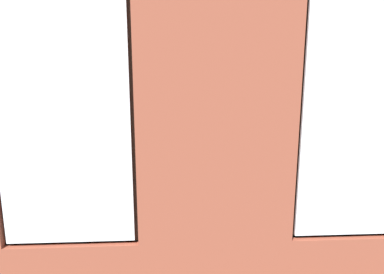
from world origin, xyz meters
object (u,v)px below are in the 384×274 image
(couch_left, at_px, (356,171))
(potted_plant_mid_room_small, at_px, (231,160))
(potted_plant_foreground_right, at_px, (57,133))
(potted_plant_by_left_couch, at_px, (302,149))
(table_plant_small, at_px, (210,157))
(remote_silver, at_px, (191,172))
(coffee_table, at_px, (183,173))
(potted_plant_corner_near_left, at_px, (317,126))
(remote_gray, at_px, (170,168))
(potted_plant_between_couches, at_px, (280,178))
(candle_jar, at_px, (183,166))
(cup_ceramic, at_px, (151,169))
(couch_by_window, at_px, (139,243))

(couch_left, height_order, potted_plant_mid_room_small, couch_left)
(potted_plant_foreground_right, distance_m, potted_plant_by_left_couch, 4.80)
(table_plant_small, bearing_deg, remote_silver, 39.49)
(coffee_table, distance_m, potted_plant_corner_near_left, 3.58)
(coffee_table, bearing_deg, remote_gray, -26.89)
(remote_silver, height_order, potted_plant_between_couches, potted_plant_between_couches)
(potted_plant_between_couches, relative_size, potted_plant_by_left_couch, 2.86)
(coffee_table, xyz_separation_m, potted_plant_by_left_couch, (-2.32, -1.41, -0.02))
(table_plant_small, height_order, potted_plant_between_couches, potted_plant_between_couches)
(remote_gray, relative_size, remote_silver, 1.00)
(candle_jar, height_order, potted_plant_corner_near_left, potted_plant_corner_near_left)
(cup_ceramic, xyz_separation_m, remote_silver, (-0.58, -0.00, -0.04))
(potted_plant_corner_near_left, bearing_deg, remote_gray, 33.54)
(cup_ceramic, height_order, potted_plant_mid_room_small, potted_plant_mid_room_small)
(cup_ceramic, distance_m, potted_plant_between_couches, 2.32)
(cup_ceramic, xyz_separation_m, potted_plant_mid_room_small, (-1.28, -0.62, -0.05))
(couch_left, xyz_separation_m, potted_plant_by_left_couch, (0.40, -1.31, 0.03))
(coffee_table, xyz_separation_m, potted_plant_corner_near_left, (-2.87, -2.13, 0.29))
(remote_silver, bearing_deg, potted_plant_foreground_right, 130.72)
(potted_plant_mid_room_small, height_order, potted_plant_corner_near_left, potted_plant_corner_near_left)
(remote_silver, bearing_deg, coffee_table, 126.10)
(remote_gray, bearing_deg, couch_left, -28.44)
(table_plant_small, bearing_deg, couch_by_window, 66.82)
(cup_ceramic, distance_m, table_plant_small, 0.93)
(remote_gray, relative_size, potted_plant_mid_room_small, 0.27)
(couch_left, distance_m, remote_silver, 2.61)
(table_plant_small, relative_size, potted_plant_by_left_couch, 0.51)
(table_plant_small, relative_size, remote_silver, 1.62)
(cup_ceramic, bearing_deg, couch_left, -176.08)
(remote_silver, relative_size, potted_plant_foreground_right, 0.18)
(potted_plant_mid_room_small, bearing_deg, couch_by_window, 62.53)
(couch_left, bearing_deg, potted_plant_by_left_couch, -158.46)
(candle_jar, distance_m, remote_gray, 0.22)
(couch_by_window, xyz_separation_m, remote_silver, (-0.61, -1.88, 0.11))
(couch_left, xyz_separation_m, potted_plant_mid_room_small, (1.90, -0.40, 0.10))
(coffee_table, xyz_separation_m, potted_plant_foreground_right, (2.43, -2.08, 0.20))
(remote_silver, bearing_deg, remote_gray, 136.62)
(cup_ceramic, relative_size, remote_gray, 0.62)
(couch_by_window, relative_size, table_plant_small, 6.70)
(remote_gray, bearing_deg, potted_plant_mid_room_small, -6.49)
(couch_by_window, distance_m, remote_gray, 2.12)
(couch_by_window, distance_m, candle_jar, 2.07)
(couch_by_window, height_order, couch_left, same)
(couch_left, xyz_separation_m, remote_silver, (2.60, 0.22, 0.11))
(coffee_table, relative_size, potted_plant_by_left_couch, 2.90)
(potted_plant_between_couches, distance_m, potted_plant_by_left_couch, 3.70)
(candle_jar, relative_size, remote_gray, 0.72)
(cup_ceramic, xyz_separation_m, potted_plant_by_left_couch, (-2.78, -1.53, -0.12))
(couch_left, bearing_deg, potted_plant_foreground_right, -106.41)
(couch_by_window, height_order, remote_silver, couch_by_window)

